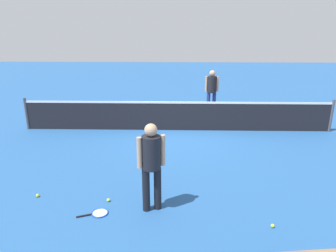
% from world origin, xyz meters
% --- Properties ---
extents(ground_plane, '(40.00, 40.00, 0.00)m').
position_xyz_m(ground_plane, '(0.00, 0.00, 0.00)').
color(ground_plane, '#265693').
extents(court_net, '(10.09, 0.09, 1.07)m').
position_xyz_m(court_net, '(0.00, 0.00, 0.50)').
color(court_net, '#4C4C51').
rests_on(court_net, ground_plane).
extents(player_near_side, '(0.52, 0.43, 1.70)m').
position_xyz_m(player_near_side, '(-0.48, -4.68, 1.01)').
color(player_near_side, black).
rests_on(player_near_side, ground_plane).
extents(player_far_side, '(0.52, 0.35, 1.70)m').
position_xyz_m(player_far_side, '(1.34, 2.07, 1.01)').
color(player_far_side, navy).
rests_on(player_far_side, ground_plane).
extents(tennis_racket_near_player, '(0.61, 0.40, 0.03)m').
position_xyz_m(tennis_racket_near_player, '(-1.47, -4.86, 0.01)').
color(tennis_racket_near_player, blue).
rests_on(tennis_racket_near_player, ground_plane).
extents(tennis_racket_far_player, '(0.42, 0.60, 0.03)m').
position_xyz_m(tennis_racket_far_player, '(0.44, 1.92, 0.01)').
color(tennis_racket_far_player, blue).
rests_on(tennis_racket_far_player, ground_plane).
extents(tennis_ball_near_player, '(0.07, 0.07, 0.07)m').
position_xyz_m(tennis_ball_near_player, '(-2.84, -4.31, 0.03)').
color(tennis_ball_near_player, '#C6E033').
rests_on(tennis_ball_near_player, ground_plane).
extents(tennis_ball_by_net, '(0.07, 0.07, 0.07)m').
position_xyz_m(tennis_ball_by_net, '(1.64, -5.20, 0.03)').
color(tennis_ball_by_net, '#C6E033').
rests_on(tennis_ball_by_net, ground_plane).
extents(tennis_ball_midcourt, '(0.07, 0.07, 0.07)m').
position_xyz_m(tennis_ball_midcourt, '(-1.37, -4.44, 0.03)').
color(tennis_ball_midcourt, '#C6E033').
rests_on(tennis_ball_midcourt, ground_plane).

